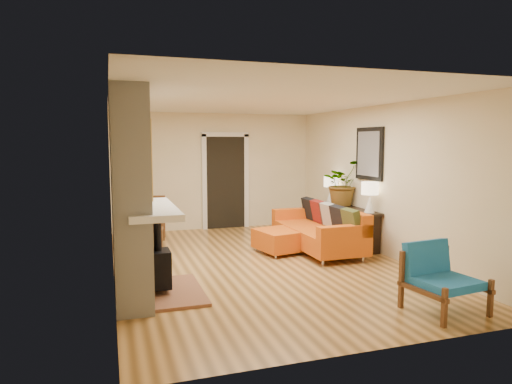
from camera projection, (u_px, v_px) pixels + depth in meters
room_shell at (248, 175)px, 9.90m from camera, size 6.50×6.50×6.50m
fireplace at (133, 200)px, 5.66m from camera, size 1.09×1.68×2.60m
sofa at (321, 229)px, 8.30m from camera, size 0.96×2.20×0.86m
ottoman at (281, 239)px, 8.12m from camera, size 0.95×0.95×0.41m
blue_chair at (438, 274)px, 5.33m from camera, size 0.84×0.82×0.79m
dining_table at (149, 215)px, 8.54m from camera, size 0.90×1.73×0.91m
console_table at (349, 215)px, 8.72m from camera, size 0.34×1.85×0.72m
lamp_near at (370, 194)px, 7.98m from camera, size 0.30×0.30×0.54m
lamp_far at (331, 186)px, 9.37m from camera, size 0.30×0.30×0.54m
houseplant at (343, 183)px, 8.88m from camera, size 0.97×0.90×0.88m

